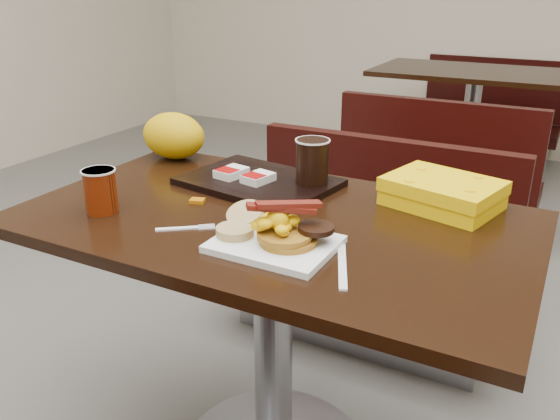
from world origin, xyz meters
The scene contains 23 objects.
table_near centered at (0.00, 0.00, 0.38)m, with size 1.20×0.70×0.75m, color black, non-canonical shape.
bench_near_n centered at (0.00, 0.70, 0.36)m, with size 1.00×0.46×0.72m, color black, non-canonical shape.
table_far centered at (0.00, 2.60, 0.38)m, with size 1.20×0.70×0.75m, color black, non-canonical shape.
bench_far_s centered at (0.00, 1.90, 0.36)m, with size 1.00×0.46×0.72m, color black, non-canonical shape.
bench_far_n centered at (0.00, 3.30, 0.36)m, with size 1.00×0.46×0.72m, color black, non-canonical shape.
platter centered at (0.08, -0.15, 0.76)m, with size 0.25×0.19×0.01m, color white.
pancake_stack centered at (0.11, -0.14, 0.78)m, with size 0.12×0.12×0.02m, color #A26F1B.
sausage_patty centered at (0.16, -0.11, 0.80)m, with size 0.08×0.08×0.01m, color black.
scrambled_eggs centered at (0.09, -0.15, 0.81)m, with size 0.08×0.07×0.04m, color #FFEB05.
bacon_strips centered at (0.10, -0.14, 0.84)m, with size 0.14×0.06×0.01m, color #450409, non-canonical shape.
muffin_bottom centered at (0.00, -0.16, 0.77)m, with size 0.08×0.08×0.02m, color tan.
muffin_top centered at (-0.02, -0.10, 0.79)m, with size 0.08×0.08×0.02m, color tan.
coffee_cup_near centered at (-0.38, -0.17, 0.80)m, with size 0.08×0.08×0.11m, color #912505.
fork centered at (-0.15, -0.17, 0.75)m, with size 0.13×0.02×0.00m, color white, non-canonical shape.
knife centered at (0.24, -0.16, 0.75)m, with size 0.19×0.02×0.00m, color white.
condiment_syrup centered at (-0.21, -0.01, 0.75)m, with size 0.04×0.03×0.01m, color #B36107.
condiment_ketchup centered at (-0.07, 0.09, 0.75)m, with size 0.04×0.03×0.01m, color #8C0504.
tray centered at (-0.14, 0.18, 0.76)m, with size 0.40×0.28×0.02m, color black.
hashbrown_sleeve_left centered at (-0.21, 0.16, 0.78)m, with size 0.06×0.08×0.02m, color silver.
hashbrown_sleeve_right centered at (-0.13, 0.15, 0.78)m, with size 0.06×0.08×0.02m, color silver.
coffee_cup_far centered at (0.00, 0.21, 0.83)m, with size 0.09×0.09×0.12m, color black.
clamshell centered at (0.34, 0.25, 0.78)m, with size 0.26×0.20×0.07m, color #F2BD04.
paper_bag centered at (-0.50, 0.27, 0.82)m, with size 0.21×0.15×0.14m, color #D8B607.
Camera 1 is at (0.60, -1.10, 1.28)m, focal length 36.86 mm.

